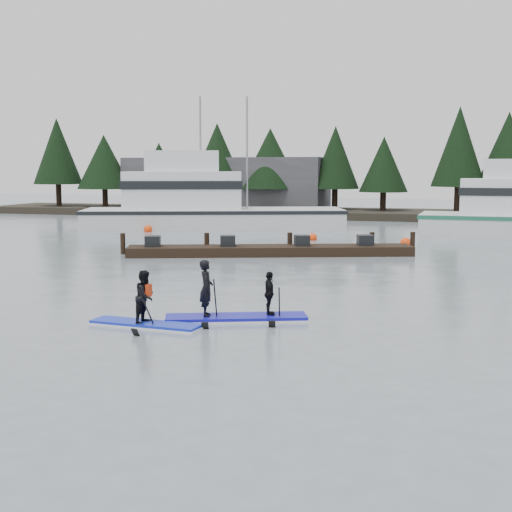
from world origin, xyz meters
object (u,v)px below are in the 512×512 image
(floating_dock, at_px, (270,251))
(fishing_boat_large, at_px, (206,217))
(paddleboard_solo, at_px, (146,306))
(paddleboard_duo, at_px, (235,303))

(floating_dock, bearing_deg, fishing_boat_large, 101.88)
(paddleboard_solo, height_order, paddleboard_duo, paddleboard_duo)
(fishing_boat_large, distance_m, floating_dock, 16.35)
(fishing_boat_large, xyz_separation_m, paddleboard_duo, (11.34, -28.20, -0.28))
(paddleboard_duo, bearing_deg, fishing_boat_large, 90.96)
(paddleboard_duo, bearing_deg, paddleboard_solo, -166.65)
(floating_dock, height_order, paddleboard_duo, paddleboard_duo)
(paddleboard_solo, bearing_deg, floating_dock, 98.14)
(fishing_boat_large, relative_size, paddleboard_solo, 6.01)
(floating_dock, xyz_separation_m, paddleboard_solo, (0.91, -15.56, 0.33))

